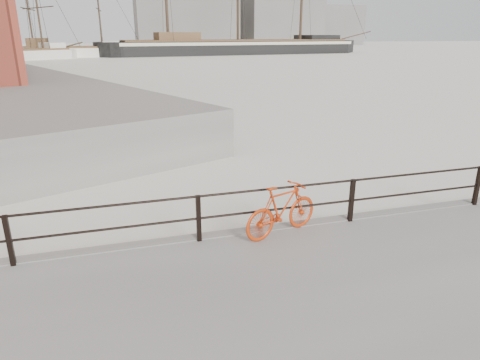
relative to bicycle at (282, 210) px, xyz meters
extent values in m
plane|color=white|center=(1.76, 0.34, -0.91)|extent=(400.00, 400.00, 0.00)
imported|color=#BF340C|center=(0.00, 0.00, 0.00)|extent=(1.86, 0.89, 1.13)
cube|color=gray|center=(21.76, 140.34, 8.09)|extent=(32.00, 18.00, 18.00)
cube|color=gray|center=(56.76, 145.34, 11.09)|extent=(26.00, 20.00, 24.00)
cube|color=gray|center=(79.76, 150.34, 6.09)|extent=(20.00, 16.00, 14.00)
camera|label=1|loc=(-3.17, -7.69, 3.51)|focal=32.00mm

